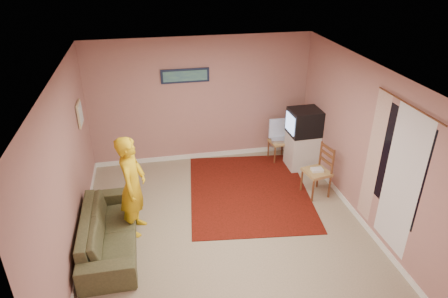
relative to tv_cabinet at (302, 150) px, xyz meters
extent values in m
plane|color=tan|center=(-1.95, -1.71, -0.37)|extent=(5.00, 5.00, 0.00)
cube|color=#A16C69|center=(-1.95, 0.79, 0.93)|extent=(4.50, 0.02, 2.60)
cube|color=#A16C69|center=(-1.95, -4.21, 0.93)|extent=(4.50, 0.02, 2.60)
cube|color=#A16C69|center=(-4.20, -1.71, 0.93)|extent=(0.02, 5.00, 2.60)
cube|color=#A16C69|center=(0.30, -1.71, 0.93)|extent=(0.02, 5.00, 2.60)
cube|color=silver|center=(-1.95, -1.71, 2.23)|extent=(4.50, 5.00, 0.02)
cube|color=white|center=(-1.95, 0.78, -0.32)|extent=(4.50, 0.02, 0.10)
cube|color=white|center=(-4.19, -1.71, -0.32)|extent=(0.02, 5.00, 0.10)
cube|color=white|center=(0.29, -1.71, -0.32)|extent=(0.02, 5.00, 0.10)
cube|color=black|center=(0.29, -2.61, 1.08)|extent=(0.01, 1.10, 1.50)
cube|color=white|center=(0.28, -2.76, 0.88)|extent=(0.01, 0.75, 2.10)
cube|color=beige|center=(0.26, -2.06, 0.88)|extent=(0.01, 0.35, 2.10)
cylinder|color=brown|center=(0.25, -2.61, 1.95)|extent=(0.02, 1.40, 0.02)
cube|color=#131B34|center=(-2.25, 0.76, 1.48)|extent=(0.95, 0.03, 0.28)
cube|color=navy|center=(-2.25, 0.74, 1.48)|extent=(0.86, 0.01, 0.20)
cube|color=beige|center=(-4.17, -0.11, 1.18)|extent=(0.03, 0.38, 0.42)
cube|color=silver|center=(-4.15, -0.11, 1.18)|extent=(0.01, 0.30, 0.34)
cube|color=black|center=(-1.30, -0.72, -0.36)|extent=(2.47, 2.94, 0.01)
cube|color=silver|center=(0.00, 0.00, 0.00)|extent=(0.58, 0.53, 0.74)
cube|color=black|center=(0.00, 0.00, 0.63)|extent=(0.61, 0.56, 0.52)
cube|color=#8CB2F2|center=(-0.30, -0.01, 0.63)|extent=(0.03, 0.43, 0.37)
cube|color=#A49050|center=(-0.36, 0.39, 0.04)|extent=(0.43, 0.42, 0.05)
cube|color=brown|center=(-0.36, 0.39, 0.26)|extent=(0.38, 0.09, 0.44)
cube|color=silver|center=(-0.36, 0.39, 0.09)|extent=(0.38, 0.29, 0.06)
cube|color=#92AFEF|center=(-0.36, 0.49, 0.31)|extent=(0.40, 0.05, 0.42)
cube|color=#A49050|center=(-0.13, -1.04, 0.10)|extent=(0.49, 0.51, 0.05)
cube|color=brown|center=(-0.13, -1.04, 0.35)|extent=(0.12, 0.44, 0.50)
cube|color=white|center=(-0.13, -1.04, 0.14)|extent=(0.21, 0.16, 0.04)
imported|color=brown|center=(-3.75, -1.78, -0.08)|extent=(0.79, 2.00, 0.58)
imported|color=gold|center=(-3.35, -1.45, 0.46)|extent=(0.54, 0.69, 1.66)
camera|label=1|loc=(-2.99, -6.81, 3.76)|focal=32.00mm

